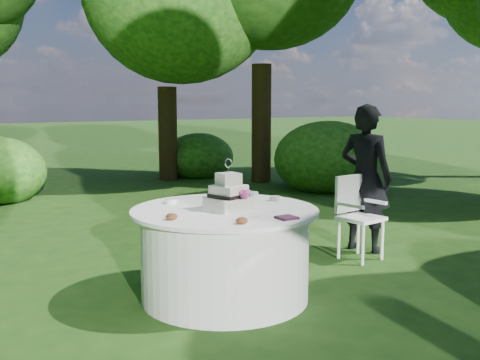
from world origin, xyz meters
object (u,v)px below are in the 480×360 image
Objects in this scene: napkins at (287,218)px; cake at (229,196)px; guest at (366,178)px; chair at (356,210)px; table at (225,253)px.

cake reaches higher than napkins.
cake is (-0.18, 0.56, 0.10)m from napkins.
chair is at bearing 99.59° from guest.
chair reaches higher than napkins.
napkins is 0.59m from cake.
napkins is 0.33× the size of cake.
chair is at bearing 30.05° from napkins.
napkins is at bearing -149.95° from chair.
guest is 1.04× the size of table.
guest is 2.14m from cake.
chair is at bearing 10.41° from table.
napkins is 0.09× the size of table.
chair is (1.78, 0.37, -0.37)m from cake.
napkins is at bearing 99.56° from guest.
table is 1.78× the size of chair.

